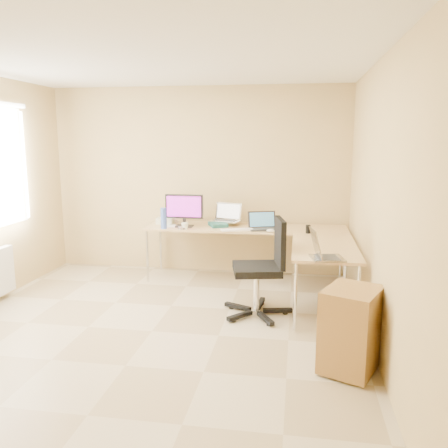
% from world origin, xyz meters
% --- Properties ---
extents(floor, '(4.50, 4.50, 0.00)m').
position_xyz_m(floor, '(0.00, 0.00, 0.00)').
color(floor, tan).
rests_on(floor, ground).
extents(ceiling, '(4.50, 4.50, 0.00)m').
position_xyz_m(ceiling, '(0.00, 0.00, 2.60)').
color(ceiling, white).
rests_on(ceiling, ground).
extents(wall_back, '(4.50, 0.00, 4.50)m').
position_xyz_m(wall_back, '(0.00, 2.25, 1.30)').
color(wall_back, tan).
rests_on(wall_back, ground).
extents(wall_right, '(0.00, 4.50, 4.50)m').
position_xyz_m(wall_right, '(2.10, 0.00, 1.30)').
color(wall_right, tan).
rests_on(wall_right, ground).
extents(desk_main, '(2.65, 0.70, 0.73)m').
position_xyz_m(desk_main, '(0.72, 1.85, 0.36)').
color(desk_main, tan).
rests_on(desk_main, ground).
extents(desk_return, '(0.70, 1.30, 0.73)m').
position_xyz_m(desk_return, '(1.70, 0.85, 0.36)').
color(desk_return, tan).
rests_on(desk_return, ground).
extents(monitor, '(0.51, 0.17, 0.44)m').
position_xyz_m(monitor, '(-0.09, 1.74, 0.95)').
color(monitor, black).
rests_on(monitor, desk_main).
extents(book_stack, '(0.31, 0.35, 0.05)m').
position_xyz_m(book_stack, '(0.35, 1.84, 0.75)').
color(book_stack, '#205957').
rests_on(book_stack, desk_main).
extents(laptop_center, '(0.43, 0.37, 0.24)m').
position_xyz_m(laptop_center, '(0.44, 1.96, 0.90)').
color(laptop_center, silver).
rests_on(laptop_center, desk_main).
extents(laptop_black, '(0.43, 0.37, 0.23)m').
position_xyz_m(laptop_black, '(0.97, 1.70, 0.84)').
color(laptop_black, black).
rests_on(laptop_black, desk_main).
extents(keyboard, '(0.42, 0.27, 0.02)m').
position_xyz_m(keyboard, '(0.64, 1.59, 0.74)').
color(keyboard, white).
rests_on(keyboard, desk_main).
extents(mouse, '(0.11, 0.08, 0.04)m').
position_xyz_m(mouse, '(1.07, 1.55, 0.75)').
color(mouse, silver).
rests_on(mouse, desk_main).
extents(mug, '(0.11, 0.11, 0.09)m').
position_xyz_m(mug, '(-0.03, 1.55, 0.77)').
color(mug, '#E7ECCE').
rests_on(mug, desk_main).
extents(cd_stack, '(0.14, 0.14, 0.03)m').
position_xyz_m(cd_stack, '(-0.07, 1.56, 0.74)').
color(cd_stack, silver).
rests_on(cd_stack, desk_main).
extents(water_bottle, '(0.09, 0.09, 0.28)m').
position_xyz_m(water_bottle, '(-0.32, 1.55, 0.87)').
color(water_bottle, '#3F5EBA').
rests_on(water_bottle, desk_main).
extents(papers, '(0.23, 0.29, 0.01)m').
position_xyz_m(papers, '(-0.31, 1.76, 0.73)').
color(papers, silver).
rests_on(papers, desk_main).
extents(white_box, '(0.23, 0.17, 0.08)m').
position_xyz_m(white_box, '(-0.40, 1.91, 0.77)').
color(white_box, '#E8EACA').
rests_on(white_box, desk_main).
extents(desk_fan, '(0.28, 0.28, 0.30)m').
position_xyz_m(desk_fan, '(-0.29, 2.04, 0.88)').
color(desk_fan, silver).
rests_on(desk_fan, desk_main).
extents(black_cup, '(0.06, 0.06, 0.10)m').
position_xyz_m(black_cup, '(1.53, 1.55, 0.78)').
color(black_cup, black).
rests_on(black_cup, desk_main).
extents(laptop_return, '(0.41, 0.35, 0.24)m').
position_xyz_m(laptop_return, '(1.69, 0.31, 0.85)').
color(laptop_return, '#A6A6A6').
rests_on(laptop_return, desk_return).
extents(office_chair, '(0.76, 0.76, 1.07)m').
position_xyz_m(office_chair, '(0.98, 0.61, 0.50)').
color(office_chair, black).
rests_on(office_chair, ground).
extents(cabinet, '(0.56, 0.61, 0.68)m').
position_xyz_m(cabinet, '(1.85, -0.50, 0.36)').
color(cabinet, '#9C5231').
rests_on(cabinet, ground).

